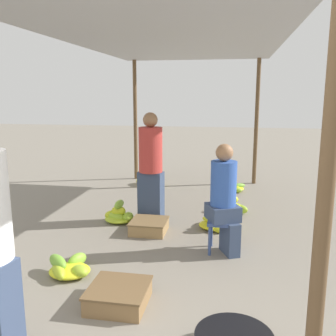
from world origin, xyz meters
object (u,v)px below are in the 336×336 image
Objects in this scene: banana_pile_left_0 at (68,268)px; banana_pile_left_1 at (120,216)px; banana_pile_right_2 at (233,188)px; shopper_walking_mid at (151,166)px; vendor_seated at (225,197)px; banana_pile_right_1 at (232,207)px; banana_pile_left_2 at (148,181)px; crate_mid at (149,226)px; banana_pile_right_0 at (217,221)px; crate_near at (119,295)px; stool at (222,226)px.

banana_pile_left_1 is (0.04, 1.67, 0.02)m from banana_pile_left_0.
banana_pile_left_0 is 4.13m from banana_pile_right_2.
banana_pile_right_2 is at bearing 58.93° from shopper_walking_mid.
banana_pile_right_2 is 2.43m from shopper_walking_mid.
vendor_seated is 2.27× the size of banana_pile_right_1.
banana_pile_left_1 reaches higher than banana_pile_left_2.
crate_mid is (0.55, 1.34, 0.01)m from banana_pile_left_0.
banana_pile_left_1 is at bearing 178.68° from banana_pile_right_0.
banana_pile_left_2 is at bearing 118.04° from vendor_seated.
vendor_seated is 2.60× the size of banana_pile_left_1.
crate_mid is at bearing -32.18° from banana_pile_left_1.
banana_pile_left_1 is at bearing -87.16° from banana_pile_left_2.
crate_near is at bearing -85.65° from crate_mid.
shopper_walking_mid is at bearing 95.37° from crate_near.
banana_pile_left_1 is 0.88× the size of banana_pile_right_0.
banana_pile_left_2 is 1.11× the size of crate_mid.
banana_pile_right_1 reaches higher than banana_pile_right_2.
vendor_seated is at bearing -92.96° from banana_pile_right_1.
vendor_seated is 0.81× the size of shopper_walking_mid.
banana_pile_left_2 reaches higher than crate_near.
banana_pile_right_1 is at bearing 45.40° from crate_mid.
stool reaches higher than banana_pile_left_1.
banana_pile_right_0 is at bearing 17.91° from crate_mid.
vendor_seated is at bearing 56.49° from crate_near.
banana_pile_right_1 reaches higher than banana_pile_left_2.
banana_pile_right_2 is (0.12, 2.90, -0.25)m from stool.
crate_near is (-0.96, -2.91, 0.01)m from banana_pile_right_1.
banana_pile_left_0 is at bearing -91.26° from banana_pile_left_1.
vendor_seated is at bearing 29.19° from banana_pile_left_0.
banana_pile_right_0 is at bearing 97.36° from stool.
banana_pile_left_2 is at bearing 123.35° from banana_pile_right_0.
banana_pile_left_2 is at bearing 117.86° from stool.
crate_near reaches higher than crate_mid.
banana_pile_left_2 is (-1.64, 3.08, -0.58)m from vendor_seated.
stool is at bearing -93.59° from banana_pile_right_1.
banana_pile_right_0 is at bearing -103.45° from banana_pile_right_1.
stool is 2.92m from banana_pile_right_2.
crate_near is at bearing -122.84° from stool.
stool is 1.72m from banana_pile_left_1.
stool is at bearing 29.67° from banana_pile_left_0.
banana_pile_left_2 is at bearing 174.45° from banana_pile_right_2.
banana_pile_right_0 is (-0.11, 0.76, -0.56)m from vendor_seated.
banana_pile_right_2 is (1.66, 3.78, -0.01)m from banana_pile_left_0.
banana_pile_right_1 is at bearing 26.09° from banana_pile_left_1.
banana_pile_right_1 is (1.72, -1.50, -0.01)m from banana_pile_left_2.
banana_pile_left_2 is 0.34× the size of shopper_walking_mid.
crate_mid is (0.51, -0.32, -0.01)m from banana_pile_left_1.
shopper_walking_mid is (-1.19, -1.97, 0.76)m from banana_pile_right_2.
banana_pile_right_1 is at bearing 86.41° from stool.
crate_mid is 0.88m from shopper_walking_mid.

